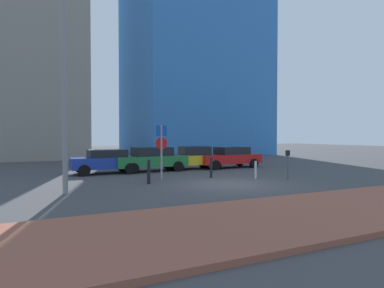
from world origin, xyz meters
TOP-DOWN VIEW (x-y plane):
  - ground_plane at (0.00, 0.00)m, footprint 120.00×120.00m
  - sidewalk_brick at (0.00, -6.03)m, footprint 40.00×4.27m
  - parked_car_blue at (-4.28, 6.73)m, footprint 4.10×1.99m
  - parked_car_green at (-1.56, 6.72)m, footprint 4.64×2.10m
  - parked_car_yellow at (1.54, 6.94)m, footprint 4.05×2.09m
  - parked_car_red at (4.13, 6.59)m, footprint 4.67×2.07m
  - parking_sign_post at (-2.25, 2.83)m, footprint 0.60×0.14m
  - parking_meter at (3.57, 0.07)m, footprint 0.18×0.14m
  - street_lamp at (-6.99, 0.54)m, footprint 0.70×0.36m
  - traffic_bollard_near at (-3.08, 2.29)m, footprint 0.14×0.14m
  - traffic_bollard_mid at (-3.31, 1.62)m, footprint 0.15×0.15m
  - traffic_bollard_far at (0.37, 2.34)m, footprint 0.14×0.14m
  - traffic_bollard_edge at (2.36, 1.11)m, footprint 0.13×0.13m
  - building_colorful_midrise at (9.69, 24.70)m, footprint 15.14×14.89m
  - building_under_construction at (-10.90, 23.95)m, footprint 14.81×10.95m

SIDE VIEW (x-z plane):
  - ground_plane at x=0.00m, z-range 0.00..0.00m
  - sidewalk_brick at x=0.00m, z-range 0.00..0.14m
  - traffic_bollard_edge at x=2.36m, z-range 0.00..0.91m
  - traffic_bollard_mid at x=-3.31m, z-range 0.00..1.00m
  - traffic_bollard_near at x=-3.08m, z-range 0.00..1.08m
  - traffic_bollard_far at x=0.37m, z-range 0.00..1.08m
  - parked_car_red at x=4.13m, z-range 0.03..1.48m
  - parked_car_blue at x=-4.28m, z-range 0.05..1.47m
  - parked_car_yellow at x=1.54m, z-range 0.01..1.54m
  - parked_car_green at x=-1.56m, z-range 0.03..1.55m
  - parking_meter at x=3.57m, z-range 0.22..1.71m
  - parking_sign_post at x=-2.25m, z-range 0.36..3.15m
  - street_lamp at x=-6.99m, z-range 0.64..8.97m
  - building_under_construction at x=-10.90m, z-range 0.00..23.32m
  - building_colorful_midrise at x=9.69m, z-range 0.00..29.54m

